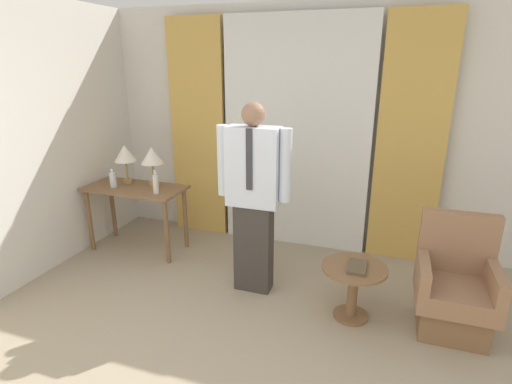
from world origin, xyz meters
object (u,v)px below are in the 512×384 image
Objects in this scene: bottle_by_lamp at (113,179)px; desk at (136,197)px; table_lamp_left at (125,155)px; book at (357,267)px; side_table at (353,283)px; person at (254,194)px; bottle_near_edge at (156,184)px; armchair at (454,291)px; table_lamp_right at (152,157)px.

desk is at bearing 17.36° from bottle_by_lamp.
table_lamp_left is 1.80× the size of book.
desk is 5.44× the size of bottle_by_lamp.
table_lamp_left is 2.85m from side_table.
table_lamp_left is 0.25× the size of person.
bottle_near_edge is 2.98m from armchair.
table_lamp_left is 2.14× the size of bottle_by_lamp.
table_lamp_left is 3.57m from armchair.
armchair is (2.91, -0.33, -0.52)m from bottle_near_edge.
table_lamp_right is at bearing 159.57° from person.
bottle_near_edge reaches higher than armchair.
bottle_by_lamp is 2.80m from side_table.
book is (2.16, -0.47, -0.36)m from bottle_near_edge.
bottle_near_edge reaches higher than book.
armchair is 3.83× the size of book.
table_lamp_right reaches higher than bottle_by_lamp.
table_lamp_left is at bearing 155.82° from bottle_near_edge.
side_table is 0.17m from book.
table_lamp_left is 0.62m from bottle_near_edge.
table_lamp_right is (0.35, 0.00, 0.00)m from table_lamp_left.
table_lamp_right is 1.80× the size of book.
book is at bearing -16.90° from table_lamp_right.
bottle_by_lamp is (-0.23, -0.07, 0.21)m from desk.
bottle_near_edge is at bearing 167.68° from book.
table_lamp_left is (-0.18, 0.12, 0.45)m from desk.
desk is at bearing 165.89° from person.
bottle_by_lamp is 0.84× the size of book.
desk is 2.54× the size of table_lamp_left.
table_lamp_right reaches higher than side_table.
table_lamp_left reaches higher than side_table.
person reaches higher than bottle_near_edge.
book is at bearing -10.70° from bottle_by_lamp.
side_table is at bearing -171.55° from armchair.
book is (2.33, -0.71, -0.59)m from table_lamp_right.
person is (1.77, -0.32, 0.12)m from bottle_by_lamp.
person reaches higher than table_lamp_left.
book is (-0.76, -0.14, 0.15)m from armchair.
table_lamp_left is 1.74× the size of bottle_near_edge.
book is at bearing -50.31° from side_table.
armchair is (3.49, -0.37, -0.50)m from bottle_by_lamp.
side_table is (2.31, -0.68, -0.76)m from table_lamp_right.
table_lamp_left is at bearing 165.65° from side_table.
person reaches higher than table_lamp_right.
bottle_near_edge reaches higher than desk.
book is at bearing -14.79° from table_lamp_left.
side_table is (2.49, -0.56, -0.30)m from desk.
side_table is (2.13, -0.44, -0.53)m from bottle_near_edge.
table_lamp_right reaches higher than book.
bottle_near_edge reaches higher than side_table.
bottle_near_edge is (0.18, -0.24, -0.23)m from table_lamp_right.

